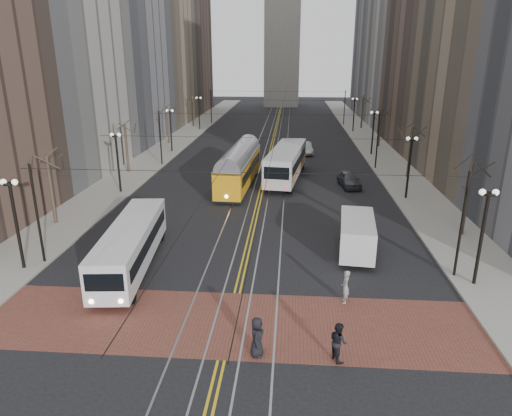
% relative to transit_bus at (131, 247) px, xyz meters
% --- Properties ---
extents(ground, '(260.00, 260.00, 0.00)m').
position_rel_transit_bus_xyz_m(ground, '(6.97, -1.84, -1.41)').
color(ground, black).
rests_on(ground, ground).
extents(sidewalk_left, '(5.00, 140.00, 0.15)m').
position_rel_transit_bus_xyz_m(sidewalk_left, '(-8.03, 43.16, -1.34)').
color(sidewalk_left, gray).
rests_on(sidewalk_left, ground).
extents(sidewalk_right, '(5.00, 140.00, 0.15)m').
position_rel_transit_bus_xyz_m(sidewalk_right, '(21.97, 43.16, -1.34)').
color(sidewalk_right, gray).
rests_on(sidewalk_right, ground).
extents(crosswalk_band, '(25.00, 6.00, 0.01)m').
position_rel_transit_bus_xyz_m(crosswalk_band, '(6.97, -5.84, -1.41)').
color(crosswalk_band, brown).
rests_on(crosswalk_band, ground).
extents(streetcar_rails, '(4.80, 130.00, 0.02)m').
position_rel_transit_bus_xyz_m(streetcar_rails, '(6.97, 43.16, -1.41)').
color(streetcar_rails, gray).
rests_on(streetcar_rails, ground).
extents(centre_lines, '(0.42, 130.00, 0.01)m').
position_rel_transit_bus_xyz_m(centre_lines, '(6.97, 43.16, -1.40)').
color(centre_lines, gold).
rests_on(centre_lines, ground).
extents(building_left_mid, '(16.00, 20.00, 34.00)m').
position_rel_transit_bus_xyz_m(building_left_mid, '(-18.53, 44.16, 15.59)').
color(building_left_mid, slate).
rests_on(building_left_mid, ground).
extents(building_left_far, '(16.00, 20.00, 40.00)m').
position_rel_transit_bus_xyz_m(building_left_far, '(-18.53, 84.16, 18.59)').
color(building_left_far, brown).
rests_on(building_left_far, ground).
extents(building_right_mid, '(16.00, 20.00, 34.00)m').
position_rel_transit_bus_xyz_m(building_right_mid, '(32.47, 44.16, 15.59)').
color(building_right_mid, brown).
rests_on(building_right_mid, ground).
extents(building_right_far, '(16.00, 20.00, 40.00)m').
position_rel_transit_bus_xyz_m(building_right_far, '(32.47, 84.16, 18.59)').
color(building_right_far, slate).
rests_on(building_right_far, ground).
extents(lamp_posts, '(27.60, 57.20, 5.60)m').
position_rel_transit_bus_xyz_m(lamp_posts, '(6.97, 26.91, 1.39)').
color(lamp_posts, black).
rests_on(lamp_posts, ground).
extents(street_trees, '(31.68, 53.28, 5.60)m').
position_rel_transit_bus_xyz_m(street_trees, '(6.97, 33.41, 1.39)').
color(street_trees, '#382D23').
rests_on(street_trees, ground).
extents(trolley_wires, '(25.96, 120.00, 6.60)m').
position_rel_transit_bus_xyz_m(trolley_wires, '(6.97, 33.00, 2.36)').
color(trolley_wires, black).
rests_on(trolley_wires, ground).
extents(transit_bus, '(3.43, 11.47, 2.82)m').
position_rel_transit_bus_xyz_m(transit_bus, '(0.00, 0.00, 0.00)').
color(transit_bus, silver).
rests_on(transit_bus, ground).
extents(streetcar, '(3.33, 13.96, 3.26)m').
position_rel_transit_bus_xyz_m(streetcar, '(4.58, 19.74, 0.22)').
color(streetcar, orange).
rests_on(streetcar, ground).
extents(rear_bus, '(4.49, 13.29, 3.40)m').
position_rel_transit_bus_xyz_m(rear_bus, '(9.36, 22.59, 0.29)').
color(rear_bus, beige).
rests_on(rear_bus, ground).
extents(cargo_van, '(2.77, 5.87, 2.51)m').
position_rel_transit_bus_xyz_m(cargo_van, '(14.36, 3.16, -0.16)').
color(cargo_van, silver).
rests_on(cargo_van, ground).
extents(sedan_grey, '(2.42, 4.69, 1.52)m').
position_rel_transit_bus_xyz_m(sedan_grey, '(15.84, 20.16, -0.65)').
color(sedan_grey, '#43454B').
rests_on(sedan_grey, ground).
extents(sedan_silver, '(2.23, 4.83, 1.53)m').
position_rel_transit_bus_xyz_m(sedan_silver, '(11.75, 36.53, -0.65)').
color(sedan_silver, '#A9ACB1').
rests_on(sedan_silver, ground).
extents(pedestrian_a, '(0.68, 0.97, 1.89)m').
position_rel_transit_bus_xyz_m(pedestrian_a, '(8.52, -8.34, -0.46)').
color(pedestrian_a, black).
rests_on(pedestrian_a, crosswalk_band).
extents(pedestrian_b, '(0.45, 0.68, 1.86)m').
position_rel_transit_bus_xyz_m(pedestrian_b, '(12.93, -3.34, -0.47)').
color(pedestrian_b, gray).
rests_on(pedestrian_b, crosswalk_band).
extents(pedestrian_c, '(0.99, 1.08, 1.81)m').
position_rel_transit_bus_xyz_m(pedestrian_c, '(12.08, -8.34, -0.49)').
color(pedestrian_c, black).
rests_on(pedestrian_c, crosswalk_band).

